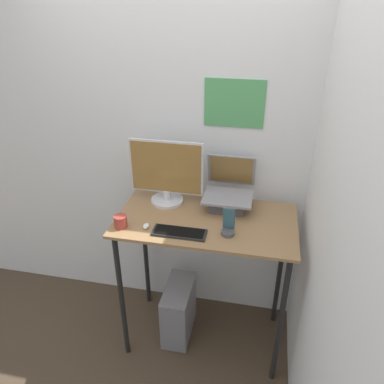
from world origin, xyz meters
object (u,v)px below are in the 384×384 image
object	(u,v)px
cell_phone	(228,227)
computer_tower	(179,310)
mouse	(146,226)
laptop	(228,196)
keyboard	(179,232)
monitor	(166,175)

from	to	relation	value
cell_phone	computer_tower	world-z (taller)	cell_phone
computer_tower	mouse	bearing A→B (deg)	-132.52
laptop	computer_tower	xyz separation A→B (m)	(-0.30, -0.18, -0.89)
mouse	cell_phone	bearing A→B (deg)	4.02
keyboard	mouse	size ratio (longest dim) A/B	5.75
cell_phone	computer_tower	distance (m)	0.93
keyboard	mouse	bearing A→B (deg)	174.81
cell_phone	computer_tower	bearing A→B (deg)	159.46
monitor	mouse	size ratio (longest dim) A/B	8.72
mouse	computer_tower	xyz separation A→B (m)	(0.15, 0.16, -0.83)
monitor	keyboard	distance (m)	0.43
keyboard	mouse	distance (m)	0.21
keyboard	cell_phone	world-z (taller)	cell_phone
computer_tower	cell_phone	bearing A→B (deg)	-20.54
laptop	mouse	bearing A→B (deg)	-142.62
laptop	keyboard	bearing A→B (deg)	-123.62
mouse	cell_phone	xyz separation A→B (m)	(0.48, 0.03, 0.04)
keyboard	computer_tower	size ratio (longest dim) A/B	0.73
laptop	mouse	xyz separation A→B (m)	(-0.45, -0.34, -0.07)
monitor	computer_tower	size ratio (longest dim) A/B	1.10
keyboard	mouse	world-z (taller)	mouse
keyboard	computer_tower	distance (m)	0.84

